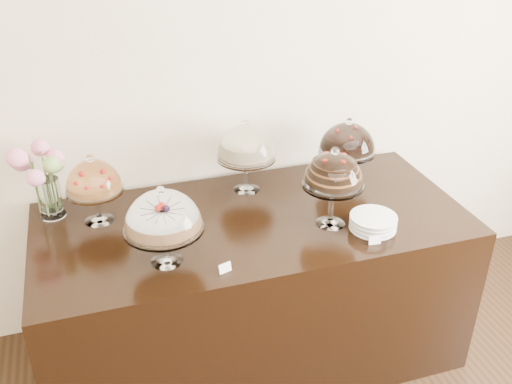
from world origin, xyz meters
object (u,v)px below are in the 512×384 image
object	(u,v)px
display_counter	(253,288)
cake_stand_fruit_tart	(93,180)
cake_stand_dark_choco	(348,141)
cake_stand_choco_layer	(334,173)
cake_stand_cheesecake	(246,145)
cake_stand_sugar_sponge	(163,215)
flower_vase	(41,173)
plate_stack	(373,223)

from	to	relation	value
display_counter	cake_stand_fruit_tart	world-z (taller)	cake_stand_fruit_tart
display_counter	cake_stand_dark_choco	distance (m)	0.97
cake_stand_choco_layer	cake_stand_dark_choco	world-z (taller)	cake_stand_choco_layer
cake_stand_fruit_tart	cake_stand_cheesecake	bearing A→B (deg)	6.37
cake_stand_choco_layer	cake_stand_fruit_tart	bearing A→B (deg)	161.07
cake_stand_sugar_sponge	cake_stand_cheesecake	bearing A→B (deg)	45.14
cake_stand_choco_layer	cake_stand_fruit_tart	distance (m)	1.17
cake_stand_choco_layer	flower_vase	distance (m)	1.44
flower_vase	cake_stand_fruit_tart	bearing A→B (deg)	-26.51
cake_stand_cheesecake	cake_stand_dark_choco	world-z (taller)	cake_stand_cheesecake
cake_stand_cheesecake	plate_stack	world-z (taller)	cake_stand_cheesecake
cake_stand_dark_choco	flower_vase	distance (m)	1.63
cake_stand_dark_choco	cake_stand_fruit_tart	xyz separation A→B (m)	(-1.38, -0.03, -0.01)
cake_stand_fruit_tart	cake_stand_sugar_sponge	bearing A→B (deg)	-59.38
display_counter	cake_stand_fruit_tart	size ratio (longest dim) A/B	5.96
cake_stand_cheesecake	flower_vase	xyz separation A→B (m)	(-1.05, 0.03, -0.03)
display_counter	flower_vase	bearing A→B (deg)	161.26
cake_stand_choco_layer	cake_stand_sugar_sponge	bearing A→B (deg)	-175.03
cake_stand_choco_layer	cake_stand_cheesecake	xyz separation A→B (m)	(-0.30, 0.47, -0.02)
cake_stand_sugar_sponge	flower_vase	world-z (taller)	flower_vase
display_counter	cake_stand_choco_layer	size ratio (longest dim) A/B	5.21
cake_stand_choco_layer	plate_stack	world-z (taller)	cake_stand_choco_layer
cake_stand_sugar_sponge	cake_stand_choco_layer	xyz separation A→B (m)	(0.84, 0.07, 0.04)
plate_stack	cake_stand_cheesecake	bearing A→B (deg)	129.48
cake_stand_cheesecake	plate_stack	bearing A→B (deg)	-50.52
display_counter	cake_stand_dark_choco	world-z (taller)	cake_stand_dark_choco
cake_stand_sugar_sponge	cake_stand_fruit_tart	bearing A→B (deg)	120.62
cake_stand_choco_layer	cake_stand_dark_choco	xyz separation A→B (m)	(0.27, 0.41, -0.04)
flower_vase	plate_stack	world-z (taller)	flower_vase
cake_stand_sugar_sponge	cake_stand_dark_choco	world-z (taller)	cake_stand_sugar_sponge
plate_stack	cake_stand_choco_layer	bearing A→B (deg)	148.23
cake_stand_choco_layer	display_counter	bearing A→B (deg)	155.29
display_counter	cake_stand_cheesecake	distance (m)	0.79
cake_stand_choco_layer	cake_stand_dark_choco	bearing A→B (deg)	56.41
cake_stand_cheesecake	flower_vase	bearing A→B (deg)	178.28
cake_stand_cheesecake	cake_stand_dark_choco	size ratio (longest dim) A/B	1.10
cake_stand_fruit_tart	display_counter	bearing A→B (deg)	-16.04
display_counter	cake_stand_sugar_sponge	xyz separation A→B (m)	(-0.48, -0.24, 0.70)
cake_stand_cheesecake	cake_stand_dark_choco	distance (m)	0.58
display_counter	cake_stand_choco_layer	distance (m)	0.84
display_counter	cake_stand_sugar_sponge	world-z (taller)	cake_stand_sugar_sponge
cake_stand_choco_layer	cake_stand_fruit_tart	size ratio (longest dim) A/B	1.14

